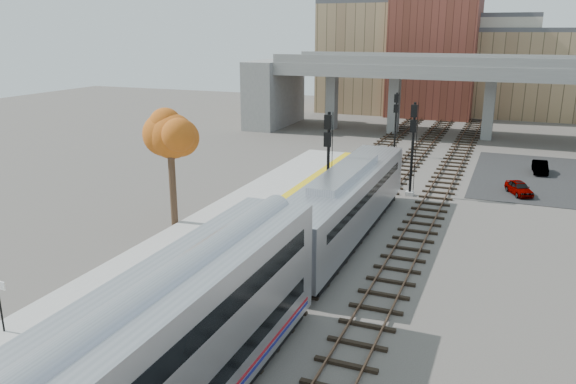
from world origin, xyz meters
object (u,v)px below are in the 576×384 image
Objects in this scene: signal_mast_near at (328,167)px; signal_mast_far at (395,126)px; car_b at (540,167)px; locomotive at (345,203)px; signal_mast_mid at (412,150)px; tree at (170,137)px; car_a at (519,188)px.

signal_mast_far is (-0.00, 21.54, -0.62)m from signal_mast_near.
signal_mast_near reaches higher than car_b.
signal_mast_mid is (2.00, 10.77, 1.29)m from locomotive.
car_a is (20.59, 16.21, -5.32)m from tree.
signal_mast_near reaches higher than signal_mast_mid.
signal_mast_near is 1.14× the size of signal_mast_far.
signal_mast_far reaches higher than car_b.
signal_mast_mid reaches higher than car_a.
signal_mast_far is 15.97m from car_a.
locomotive reaches higher than car_a.
signal_mast_near is 2.18× the size of car_b.
signal_mast_far reaches higher than locomotive.
tree is at bearing -136.59° from car_b.
locomotive is 2.63× the size of signal_mast_near.
signal_mast_near is (-2.10, 2.93, 1.35)m from locomotive.
locomotive is at bearing -100.52° from signal_mast_mid.
car_b reaches higher than car_a.
signal_mast_near is 0.91× the size of tree.
tree is at bearing -149.86° from signal_mast_near.
signal_mast_mid is 15.00m from car_b.
locomotive is 24.56m from signal_mast_far.
signal_mast_mid is 2.16× the size of car_b.
signal_mast_near is 8.85m from signal_mast_mid.
signal_mast_mid is 0.90× the size of tree.
tree reaches higher than signal_mast_near.
signal_mast_mid is 14.31m from signal_mast_far.
signal_mast_near reaches higher than locomotive.
car_a is 8.10m from car_b.
tree is 2.55× the size of car_a.
signal_mast_far is at bearing 71.90° from tree.
tree is (-12.79, -12.89, 2.33)m from signal_mast_mid.
signal_mast_far is 13.99m from car_b.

